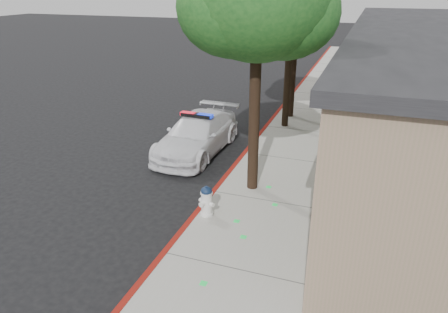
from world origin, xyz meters
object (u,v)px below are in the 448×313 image
Objects in this scene: fire_hydrant at (207,201)px; street_tree_far at (298,7)px; street_tree_near at (258,4)px; police_car at (197,134)px; street_tree_mid at (292,11)px.

fire_hydrant is 0.13× the size of street_tree_far.
street_tree_near reaches higher than street_tree_far.
street_tree_near is (0.67, 1.83, 4.52)m from fire_hydrant.
fire_hydrant is (1.99, -4.09, -0.11)m from police_car.
street_tree_mid reaches higher than police_car.
fire_hydrant is 9.82m from street_tree_far.
street_tree_mid is (0.42, 7.59, 4.01)m from fire_hydrant.
street_tree_mid reaches higher than fire_hydrant.
fire_hydrant is at bearing -93.20° from street_tree_mid.
street_tree_far reaches higher than fire_hydrant.
street_tree_near is at bearing -38.70° from police_car.
street_tree_far is (2.38, 4.83, 3.98)m from police_car.
street_tree_mid is 1.33m from street_tree_far.
street_tree_near is 5.79m from street_tree_mid.
street_tree_near is at bearing -87.75° from street_tree_far.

